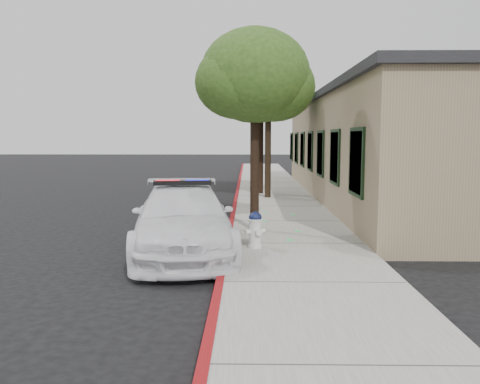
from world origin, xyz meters
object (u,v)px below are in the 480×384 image
(fire_hydrant, at_px, (255,229))
(street_tree_near, at_px, (255,80))
(clapboard_building, at_px, (401,147))
(street_tree_far, at_px, (261,85))
(street_tree_mid, at_px, (269,91))
(police_car, at_px, (183,219))

(fire_hydrant, xyz_separation_m, street_tree_near, (0.01, 2.06, 3.43))
(clapboard_building, xyz_separation_m, street_tree_far, (-5.61, 0.99, 2.59))
(fire_hydrant, height_order, street_tree_mid, street_tree_mid)
(fire_hydrant, relative_size, street_tree_mid, 0.14)
(street_tree_near, xyz_separation_m, street_tree_far, (0.37, 8.37, 0.73))
(street_tree_near, bearing_deg, fire_hydrant, -90.36)
(clapboard_building, relative_size, street_tree_mid, 3.77)
(street_tree_mid, xyz_separation_m, street_tree_far, (-0.26, 1.43, 0.39))
(clapboard_building, relative_size, street_tree_far, 3.44)
(street_tree_near, bearing_deg, street_tree_far, 87.45)
(clapboard_building, bearing_deg, police_car, -129.12)
(street_tree_near, relative_size, street_tree_far, 0.85)
(police_car, relative_size, fire_hydrant, 6.80)
(street_tree_mid, height_order, street_tree_far, street_tree_far)
(clapboard_building, height_order, street_tree_far, street_tree_far)
(street_tree_mid, bearing_deg, clapboard_building, 4.65)
(police_car, distance_m, street_tree_far, 11.23)
(police_car, xyz_separation_m, street_tree_mid, (2.24, 8.90, 3.57))
(clapboard_building, relative_size, police_car, 3.84)
(clapboard_building, distance_m, police_car, 12.11)
(street_tree_near, distance_m, street_tree_far, 8.41)
(police_car, xyz_separation_m, street_tree_far, (1.98, 10.33, 3.96))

